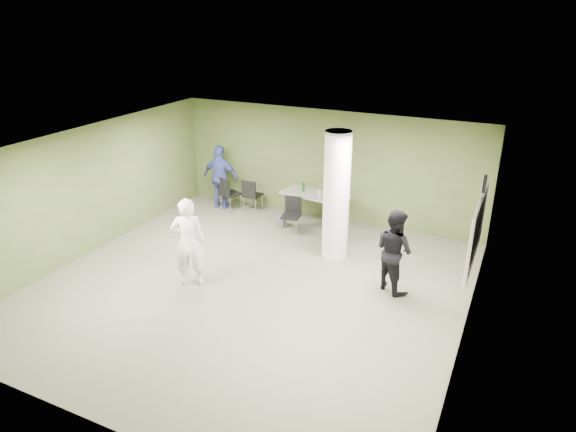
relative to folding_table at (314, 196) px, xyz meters
The scene contains 17 objects.
floor 3.55m from the folding_table, 88.10° to the right, with size 8.00×8.00×0.00m, color #535141.
ceiling 4.04m from the folding_table, 88.10° to the right, with size 8.00×8.00×0.00m, color white.
wall_back 0.85m from the folding_table, 77.70° to the left, with size 8.00×0.02×2.80m, color #475025.
wall_left 5.25m from the folding_table, 138.21° to the right, with size 0.02×8.00×2.80m, color #475025.
wall_right_cream 5.42m from the folding_table, 40.16° to the right, with size 0.02×8.00×2.80m, color beige.
column 1.96m from the folding_table, 52.87° to the right, with size 0.56×0.56×2.80m, color silver.
whiteboard 4.69m from the folding_table, 29.38° to the right, with size 0.05×2.30×1.30m.
wall_clock 4.90m from the folding_table, 29.37° to the right, with size 0.06×0.32×0.32m.
folding_table is the anchor object (origin of this frame).
wastebasket 1.05m from the folding_table, 139.12° to the right, with size 0.24×0.24×0.28m, color #4C4C4C.
chair_back_left 2.43m from the folding_table, behind, with size 0.59×0.59×0.92m.
chair_back_right 1.85m from the folding_table, behind, with size 0.45×0.45×0.88m.
chair_table_left 0.76m from the folding_table, 114.86° to the right, with size 0.49×0.49×0.86m.
chair_table_right 1.08m from the folding_table, 36.38° to the right, with size 0.47×0.47×0.92m.
woman_white 3.99m from the folding_table, 104.79° to the right, with size 0.66×0.43×1.81m, color white.
man_black 3.52m from the folding_table, 41.72° to the right, with size 0.80×0.63×1.65m, color black.
man_blue 2.69m from the folding_table, behind, with size 1.02×0.42×1.74m, color #38418D.
Camera 1 is at (4.45, -7.65, 5.15)m, focal length 32.00 mm.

